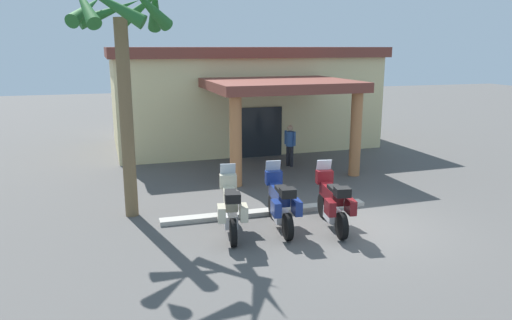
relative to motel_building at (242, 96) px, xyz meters
name	(u,v)px	position (x,y,z in m)	size (l,w,h in m)	color
ground_plane	(357,226)	(0.07, -11.42, -2.31)	(80.00, 80.00, 0.00)	#514F4C
motel_building	(242,96)	(0.00, 0.00, 0.00)	(12.23, 10.78, 4.54)	beige
motorcycle_cream	(231,207)	(-3.23, -11.02, -1.61)	(0.84, 2.20, 1.61)	black
motorcycle_blue	(280,203)	(-1.92, -11.02, -1.61)	(0.74, 2.21, 1.61)	black
motorcycle_maroon	(333,202)	(-0.62, -11.34, -1.61)	(0.79, 2.21, 1.61)	black
pedestrian	(290,143)	(0.63, -4.83, -1.38)	(0.32, 0.46, 1.62)	black
palm_tree_roadside	(121,41)	(-5.54, -8.89, 2.39)	(2.68, 2.70, 6.30)	brown
curb_strip	(267,212)	(-1.92, -9.86, -2.25)	(5.91, 0.36, 0.12)	#ADA89E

